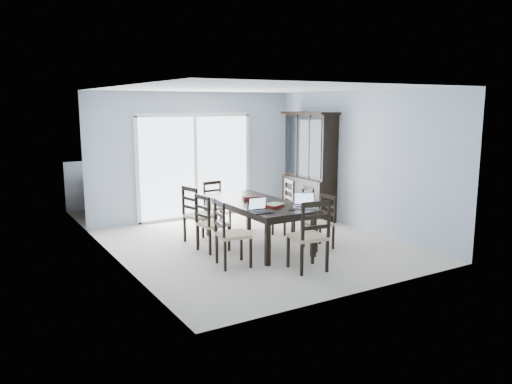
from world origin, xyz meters
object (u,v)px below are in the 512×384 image
china_hutch (309,167)px  chair_end_far (215,200)px  chair_right_near (323,216)px  laptop_silver (304,204)px  chair_left_near (227,226)px  chair_left_mid (208,217)px  game_box (251,198)px  laptop_dark (261,209)px  dining_table (257,206)px  chair_right_mid (303,207)px  cell_phone (291,210)px  chair_right_far (284,200)px  chair_left_far (195,209)px  chair_end_near (312,228)px  hot_tub (140,194)px

china_hutch → chair_end_far: china_hutch is taller
chair_right_near → laptop_silver: bearing=105.4°
chair_left_near → laptop_silver: bearing=95.5°
chair_left_mid → game_box: (0.84, 0.07, 0.21)m
chair_left_mid → laptop_dark: (0.48, -0.85, 0.23)m
china_hutch → chair_left_mid: size_ratio=2.03×
dining_table → chair_right_mid: bearing=4.2°
game_box → laptop_silver: bearing=-67.9°
chair_end_far → laptop_silver: size_ratio=2.55×
chair_right_near → chair_right_mid: size_ratio=0.98×
cell_phone → chair_right_far: bearing=76.2°
china_hutch → laptop_dark: size_ratio=6.66×
chair_left_near → laptop_dark: bearing=95.6°
china_hutch → cell_phone: bearing=-132.4°
chair_left_near → chair_right_far: chair_left_near is taller
chair_left_far → game_box: bearing=47.4°
chair_right_near → laptop_dark: (-1.25, -0.09, 0.27)m
chair_right_near → chair_right_mid: bearing=-9.9°
china_hutch → chair_right_mid: size_ratio=2.12×
laptop_dark → game_box: (0.37, 0.93, -0.02)m
chair_left_far → chair_left_mid: bearing=-14.8°
laptop_dark → china_hutch: bearing=43.2°
chair_right_near → cell_phone: chair_right_near is taller
chair_right_mid → chair_end_near: size_ratio=0.86×
chair_right_mid → laptop_dark: chair_right_mid is taller
chair_left_mid → chair_end_far: bearing=141.9°
chair_right_mid → laptop_silver: size_ratio=2.57×
chair_end_far → cell_phone: bearing=89.9°
chair_left_mid → chair_left_near: bearing=-14.2°
chair_left_mid → chair_end_near: (0.82, -1.64, 0.06)m
china_hutch → chair_end_far: (-2.07, 0.24, -0.53)m
chair_end_near → chair_left_near: bearing=145.2°
chair_left_far → cell_phone: bearing=19.6°
china_hutch → laptop_dark: bearing=-140.1°
chair_right_mid → laptop_silver: bearing=151.2°
chair_left_mid → cell_phone: 1.36m
chair_left_near → chair_end_far: chair_left_near is taller
dining_table → chair_end_near: size_ratio=1.83×
chair_left_near → chair_left_mid: bearing=-177.4°
chair_right_near → hot_tub: size_ratio=0.59×
chair_right_mid → chair_end_far: size_ratio=1.01×
chair_left_near → hot_tub: (0.06, 4.17, -0.19)m
chair_end_near → laptop_silver: 0.87m
chair_right_mid → chair_left_near: bearing=118.8°
chair_left_far → china_hutch: bearing=90.4°
chair_left_mid → chair_right_far: size_ratio=0.96×
chair_right_near → chair_end_near: (-0.91, -0.89, 0.10)m
chair_right_far → chair_end_near: 2.32m
chair_left_near → chair_end_near: bearing=56.6°
chair_end_far → chair_left_near: bearing=64.4°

